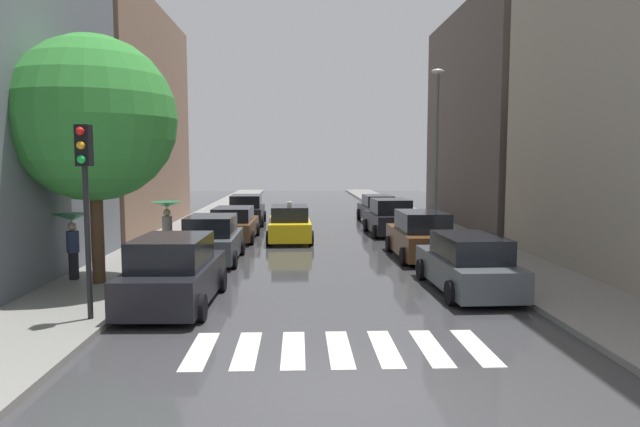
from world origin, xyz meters
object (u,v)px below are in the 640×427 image
(parked_car_left_second, at_px, (212,240))
(parked_car_left_third, at_px, (234,225))
(pedestrian_foreground, at_px, (167,216))
(pedestrian_near_tree, at_px, (72,231))
(parked_car_right_second, at_px, (421,236))
(taxi_midroad, at_px, (289,224))
(lamp_post_right, at_px, (436,142))
(parked_car_left_nearest, at_px, (174,273))
(parked_car_right_fourth, at_px, (377,209))
(street_tree_left, at_px, (93,119))
(traffic_light_left_corner, at_px, (85,178))
(parked_car_right_nearest, at_px, (467,265))
(parked_car_left_fourth, at_px, (246,211))
(parked_car_right_third, at_px, (390,218))

(parked_car_left_second, xyz_separation_m, parked_car_left_third, (0.15, 5.53, -0.06))
(pedestrian_foreground, height_order, pedestrian_near_tree, pedestrian_foreground)
(parked_car_left_third, xyz_separation_m, parked_car_right_second, (7.62, -5.07, 0.10))
(parked_car_left_second, height_order, taxi_midroad, taxi_midroad)
(lamp_post_right, bearing_deg, parked_car_left_nearest, -129.55)
(taxi_midroad, xyz_separation_m, lamp_post_right, (6.76, 0.03, 3.77))
(pedestrian_foreground, bearing_deg, parked_car_right_fourth, 131.80)
(street_tree_left, bearing_deg, traffic_light_left_corner, -73.30)
(parked_car_right_nearest, height_order, traffic_light_left_corner, traffic_light_left_corner)
(parked_car_left_second, bearing_deg, parked_car_right_fourth, -31.07)
(parked_car_left_third, distance_m, parked_car_left_fourth, 6.52)
(parked_car_left_nearest, bearing_deg, parked_car_right_nearest, -79.55)
(taxi_midroad, bearing_deg, parked_car_right_third, -70.13)
(street_tree_left, bearing_deg, parked_car_right_nearest, -4.82)
(parked_car_right_third, height_order, taxi_midroad, taxi_midroad)
(parked_car_right_fourth, relative_size, pedestrian_foreground, 2.33)
(parked_car_right_second, relative_size, pedestrian_near_tree, 2.35)
(parked_car_left_third, height_order, parked_car_right_third, parked_car_right_third)
(parked_car_left_fourth, height_order, parked_car_right_third, parked_car_right_third)
(traffic_light_left_corner, bearing_deg, lamp_post_right, 50.07)
(parked_car_left_second, xyz_separation_m, lamp_post_right, (9.50, 5.30, 3.74))
(parked_car_right_fourth, distance_m, taxi_midroad, 9.52)
(parked_car_left_second, bearing_deg, parked_car_left_nearest, 179.88)
(parked_car_right_nearest, relative_size, lamp_post_right, 0.61)
(parked_car_right_fourth, bearing_deg, parked_car_left_second, 147.32)
(parked_car_right_second, bearing_deg, parked_car_left_nearest, 130.15)
(parked_car_left_nearest, relative_size, traffic_light_left_corner, 1.06)
(parked_car_left_nearest, relative_size, parked_car_left_fourth, 1.00)
(parked_car_left_fourth, bearing_deg, parked_car_right_third, -123.54)
(parked_car_left_second, bearing_deg, pedestrian_foreground, 85.89)
(parked_car_right_fourth, bearing_deg, lamp_post_right, -170.61)
(parked_car_left_third, distance_m, pedestrian_foreground, 5.78)
(parked_car_left_third, relative_size, parked_car_right_third, 1.06)
(parked_car_left_third, xyz_separation_m, parked_car_left_fourth, (-0.02, 6.52, 0.07))
(parked_car_left_nearest, bearing_deg, pedestrian_foreground, 15.89)
(parked_car_right_second, relative_size, parked_car_right_fourth, 0.97)
(parked_car_left_fourth, distance_m, pedestrian_foreground, 12.10)
(parked_car_right_fourth, distance_m, traffic_light_left_corner, 23.24)
(traffic_light_left_corner, relative_size, lamp_post_right, 0.56)
(parked_car_right_third, xyz_separation_m, lamp_post_right, (1.80, -1.92, 3.70))
(parked_car_left_nearest, height_order, parked_car_right_second, parked_car_left_nearest)
(parked_car_left_fourth, xyz_separation_m, parked_car_right_second, (7.64, -11.60, 0.03))
(parked_car_right_nearest, xyz_separation_m, pedestrian_foreground, (-9.53, 5.05, 0.92))
(parked_car_left_fourth, bearing_deg, pedestrian_foreground, 170.68)
(lamp_post_right, bearing_deg, parked_car_right_fourth, 101.16)
(parked_car_right_nearest, xyz_separation_m, parked_car_right_third, (-0.20, 12.16, 0.07))
(taxi_midroad, distance_m, lamp_post_right, 7.74)
(pedestrian_foreground, bearing_deg, parked_car_left_third, 149.70)
(parked_car_right_fourth, relative_size, street_tree_left, 0.68)
(street_tree_left, relative_size, traffic_light_left_corner, 1.64)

